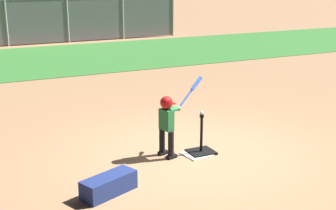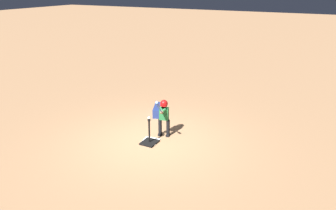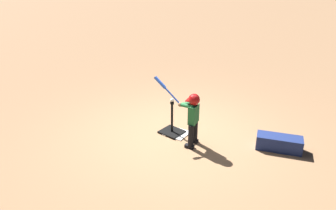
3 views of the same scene
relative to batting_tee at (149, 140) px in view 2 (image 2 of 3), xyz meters
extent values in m
plane|color=#99704C|center=(-0.07, 0.00, -0.09)|extent=(90.00, 90.00, 0.00)
cube|color=white|center=(-0.11, -0.03, -0.08)|extent=(0.49, 0.49, 0.02)
cube|color=black|center=(0.00, 0.00, -0.07)|extent=(0.45, 0.41, 0.04)
cylinder|color=black|center=(0.00, 0.00, 0.26)|extent=(0.05, 0.05, 0.62)
cylinder|color=black|center=(0.00, 0.00, 0.59)|extent=(0.08, 0.08, 0.05)
cylinder|color=black|center=(-0.65, 0.23, 0.15)|extent=(0.13, 0.13, 0.49)
cube|color=black|center=(-0.63, 0.24, -0.06)|extent=(0.20, 0.13, 0.06)
cylinder|color=black|center=(-0.59, 0.01, 0.15)|extent=(0.13, 0.13, 0.49)
cube|color=black|center=(-0.57, 0.01, -0.06)|extent=(0.20, 0.13, 0.06)
cube|color=#236B38|center=(-0.62, 0.12, 0.58)|extent=(0.20, 0.28, 0.36)
sphere|color=#936B4C|center=(-0.62, 0.12, 0.87)|extent=(0.19, 0.19, 0.19)
sphere|color=maroon|center=(-0.62, 0.12, 0.88)|extent=(0.22, 0.22, 0.22)
cube|color=maroon|center=(-0.53, 0.14, 0.85)|extent=(0.15, 0.19, 0.01)
cylinder|color=#236B38|center=(-0.50, 0.20, 0.74)|extent=(0.29, 0.08, 0.11)
cylinder|color=#236B38|center=(-0.48, 0.12, 0.74)|extent=(0.29, 0.22, 0.11)
sphere|color=#936B4C|center=(-0.36, 0.19, 0.73)|extent=(0.09, 0.09, 0.09)
cylinder|color=blue|center=(-0.11, 0.26, 0.96)|extent=(0.53, 0.17, 0.48)
cylinder|color=blue|center=(0.05, 0.30, 1.10)|extent=(0.26, 0.13, 0.24)
cylinder|color=black|center=(-0.37, 0.19, 0.71)|extent=(0.05, 0.06, 0.05)
sphere|color=white|center=(0.00, 0.00, 0.66)|extent=(0.07, 0.07, 0.07)
cube|color=navy|center=(-1.98, -0.80, 0.05)|extent=(0.90, 0.61, 0.28)
camera|label=1|loc=(-3.86, -6.72, 2.99)|focal=50.00mm
camera|label=2|loc=(6.90, 4.18, 4.03)|focal=35.00mm
camera|label=3|loc=(-3.79, 4.69, 3.25)|focal=35.00mm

